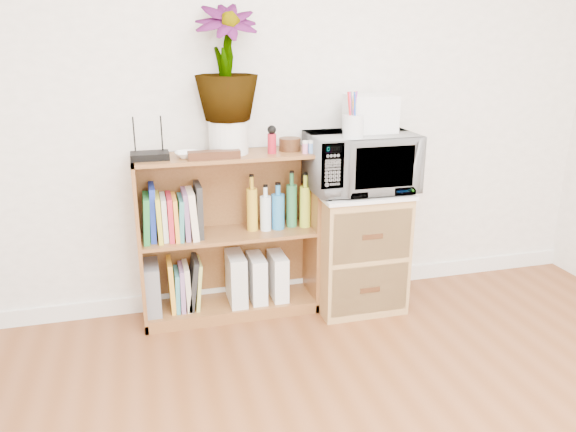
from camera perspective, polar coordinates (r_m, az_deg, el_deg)
name	(u,v)px	position (r m, az deg, el deg)	size (l,w,h in m)	color
skirting_board	(282,288)	(3.56, -0.56, -7.29)	(4.00, 0.02, 0.10)	white
bookshelf	(229,237)	(3.20, -6.05, -2.10)	(1.00, 0.30, 0.95)	brown
wicker_unit	(356,249)	(3.36, 6.96, -3.38)	(0.50, 0.45, 0.70)	#9E7542
microwave	(361,162)	(3.20, 7.39, 5.46)	(0.59, 0.40, 0.33)	white
pen_cup	(353,126)	(3.01, 6.65, 9.04)	(0.11, 0.11, 0.12)	silver
small_appliance	(370,113)	(3.22, 8.38, 10.28)	(0.26, 0.21, 0.20)	white
router	(150,156)	(3.01, -13.86, 5.96)	(0.20, 0.13, 0.04)	black
white_bowl	(187,155)	(3.01, -10.19, 6.16)	(0.13, 0.13, 0.03)	white
plant_pot	(229,137)	(3.07, -6.06, 7.98)	(0.21, 0.21, 0.18)	silver
potted_plant	(226,63)	(3.03, -6.31, 15.17)	(0.33, 0.33, 0.59)	#3C6E2C
trinket_box	(214,155)	(2.96, -7.52, 6.18)	(0.27, 0.07, 0.04)	#34180E
kokeshi_doll	(272,144)	(3.07, -1.65, 7.36)	(0.05, 0.05, 0.11)	#A51425
wooden_bowl	(290,144)	(3.14, 0.19, 7.29)	(0.12, 0.12, 0.07)	#361D0E
paint_jars	(311,148)	(3.08, 2.35, 6.93)	(0.12, 0.04, 0.06)	pink
file_box	(152,287)	(3.27, -13.64, -7.07)	(0.09, 0.23, 0.29)	slate
magazine_holder_left	(236,278)	(3.29, -5.29, -6.30)	(0.09, 0.24, 0.30)	silver
magazine_holder_mid	(257,278)	(3.32, -3.20, -6.29)	(0.09, 0.22, 0.27)	silver
magazine_holder_right	(278,276)	(3.34, -1.05, -6.08)	(0.09, 0.22, 0.27)	white
cookbooks	(173,215)	(3.12, -11.60, 0.11)	(0.32, 0.20, 0.30)	#1E7331
liquor_bottles	(279,204)	(3.20, -0.91, 1.23)	(0.37, 0.07, 0.32)	gold
lower_books	(185,285)	(3.28, -10.46, -6.92)	(0.19, 0.19, 0.30)	gold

